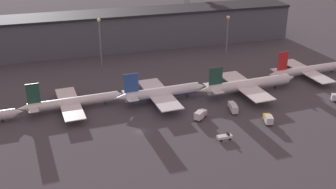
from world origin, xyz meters
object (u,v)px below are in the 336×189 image
(service_vehicle_4, at_px, (225,137))
(airplane_4, at_px, (309,70))
(service_vehicle_2, at_px, (200,115))
(airplane_2, at_px, (162,93))
(airplane_3, at_px, (248,85))
(service_vehicle_3, at_px, (268,119))
(airplane_1, at_px, (73,102))
(service_vehicle_0, at_px, (233,107))

(service_vehicle_4, bearing_deg, airplane_4, 34.64)
(service_vehicle_2, bearing_deg, airplane_2, 73.55)
(airplane_3, distance_m, service_vehicle_3, 28.16)
(service_vehicle_2, xyz_separation_m, service_vehicle_3, (23.00, -10.32, -0.07))
(airplane_2, distance_m, service_vehicle_4, 38.62)
(airplane_1, height_order, service_vehicle_0, airplane_1)
(airplane_4, xyz_separation_m, service_vehicle_3, (-41.50, -37.26, -1.33))
(airplane_2, height_order, service_vehicle_0, airplane_2)
(service_vehicle_3, bearing_deg, service_vehicle_0, 48.03)
(service_vehicle_0, bearing_deg, service_vehicle_4, 159.32)
(airplane_2, distance_m, service_vehicle_2, 21.99)
(airplane_3, xyz_separation_m, service_vehicle_4, (-25.36, -34.08, -2.67))
(airplane_1, height_order, airplane_3, airplane_3)
(airplane_2, xyz_separation_m, service_vehicle_3, (32.69, -29.98, -1.90))
(service_vehicle_4, bearing_deg, service_vehicle_0, 57.64)
(airplane_3, height_order, service_vehicle_2, airplane_3)
(service_vehicle_0, bearing_deg, airplane_4, -52.78)
(airplane_3, bearing_deg, airplane_1, 172.37)
(airplane_2, bearing_deg, service_vehicle_2, -67.66)
(service_vehicle_2, relative_size, service_vehicle_3, 1.00)
(airplane_2, relative_size, service_vehicle_0, 4.84)
(airplane_1, distance_m, service_vehicle_4, 62.05)
(airplane_1, relative_size, airplane_4, 0.95)
(airplane_2, xyz_separation_m, airplane_3, (37.85, -2.36, 0.07))
(service_vehicle_4, bearing_deg, airplane_1, 140.48)
(airplane_2, relative_size, service_vehicle_4, 7.65)
(airplane_4, distance_m, service_vehicle_4, 75.65)
(airplane_1, relative_size, airplane_3, 0.90)
(airplane_1, relative_size, service_vehicle_0, 5.15)
(airplane_3, relative_size, airplane_4, 1.05)
(airplane_1, xyz_separation_m, service_vehicle_3, (68.51, -32.42, -1.31))
(airplane_1, bearing_deg, airplane_2, -7.80)
(service_vehicle_2, bearing_deg, service_vehicle_4, -123.22)
(airplane_1, bearing_deg, service_vehicle_0, -22.09)
(service_vehicle_3, bearing_deg, service_vehicle_4, 122.26)
(airplane_3, distance_m, service_vehicle_2, 33.10)
(service_vehicle_0, distance_m, service_vehicle_4, 22.50)
(airplane_4, distance_m, service_vehicle_2, 69.91)
(airplane_4, bearing_deg, airplane_2, -178.30)
(airplane_2, xyz_separation_m, service_vehicle_4, (12.49, -36.45, -2.60))
(airplane_1, height_order, airplane_2, airplane_2)
(airplane_3, xyz_separation_m, airplane_4, (36.34, 9.64, -0.63))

